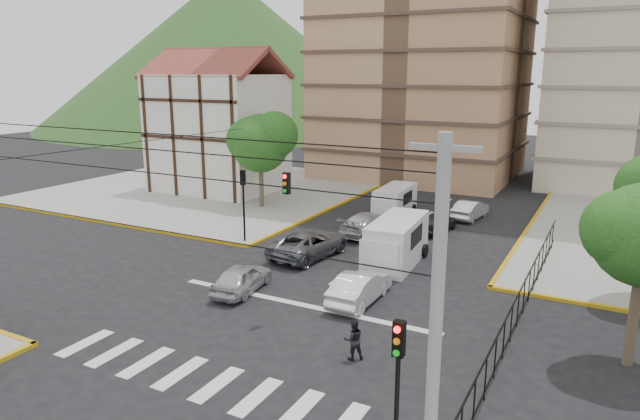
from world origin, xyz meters
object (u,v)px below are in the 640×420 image
Objects in this scene: van_right_lane at (395,243)px; van_left_lane at (394,203)px; car_silver_front_left at (242,278)px; pedestrian_crosswalk at (353,339)px; car_white_front_right at (360,287)px; traffic_light_nw at (243,194)px; traffic_light_se at (398,376)px.

van_right_lane is 1.17× the size of van_left_lane.
car_silver_front_left is 2.56× the size of pedestrian_crosswalk.
car_silver_front_left is at bearing 15.22° from car_white_front_right.
traffic_light_nw reaches higher than van_right_lane.
van_left_lane is (-9.89, 26.04, -2.06)m from traffic_light_se.
traffic_light_se and traffic_light_nw have the same top height.
van_right_lane is 10.60m from van_left_lane.
traffic_light_nw is at bearing -78.94° from pedestrian_crosswalk.
van_right_lane reaches higher than car_silver_front_left.
car_white_front_right is at bearing -89.95° from van_right_lane.
pedestrian_crosswalk is (11.92, -10.04, -2.34)m from traffic_light_nw.
car_white_front_right is (9.95, -5.06, -2.40)m from traffic_light_nw.
traffic_light_se is 17.37m from van_right_lane.
traffic_light_nw is 15.76m from pedestrian_crosswalk.
van_left_lane is at bearing 106.81° from van_right_lane.
car_white_front_right is (0.42, -5.62, -0.50)m from van_right_lane.
traffic_light_se is at bearing 133.77° from car_silver_front_left.
car_silver_front_left is (-1.25, -16.98, -0.38)m from van_left_lane.
traffic_light_se is 14.57m from car_silver_front_left.
traffic_light_nw reaches higher than pedestrian_crosswalk.
pedestrian_crosswalk is at bearing -81.54° from van_right_lane.
pedestrian_crosswalk is (-3.68, 5.56, -2.34)m from traffic_light_se.
car_silver_front_left is (4.46, -6.54, -2.44)m from traffic_light_nw.
traffic_light_nw is 0.78× the size of van_right_lane.
car_white_front_right is (4.23, -15.51, -0.34)m from van_left_lane.
van_right_lane is 1.32× the size of car_white_front_right.
van_left_lane is (5.71, 10.44, -2.06)m from traffic_light_nw.
traffic_light_se is at bearing -71.30° from van_left_lane.
traffic_light_se is 7.07m from pedestrian_crosswalk.
car_white_front_right is (5.49, 1.48, 0.03)m from car_silver_front_left.
van_right_lane is at bearing 110.62° from traffic_light_se.
traffic_light_nw is at bearing -26.80° from car_white_front_right.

